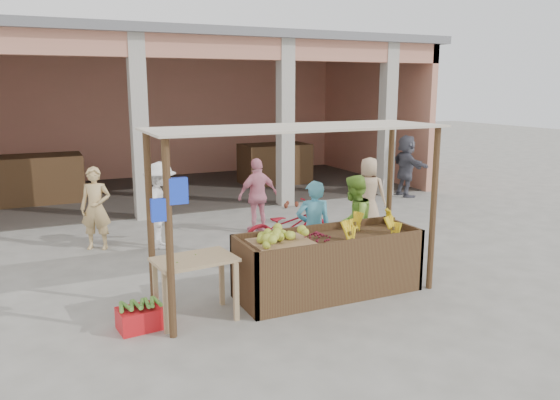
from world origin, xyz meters
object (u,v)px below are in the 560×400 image
red_crate (140,318)px  motorcycle (288,226)px  fruit_stall (328,266)px  vendor_blue (314,226)px  vendor_green (353,220)px  side_table (195,269)px

red_crate → motorcycle: bearing=29.3°
fruit_stall → vendor_blue: (0.16, 0.75, 0.40)m
vendor_blue → motorcycle: (0.18, 1.31, -0.34)m
red_crate → vendor_blue: (2.82, 0.81, 0.67)m
red_crate → vendor_blue: 3.01m
vendor_green → vendor_blue: bearing=-31.8°
vendor_green → motorcycle: 1.45m
fruit_stall → vendor_green: bearing=40.3°
side_table → red_crate: bearing=175.0°
side_table → vendor_blue: (2.11, 0.79, 0.14)m
fruit_stall → motorcycle: motorcycle is taller
red_crate → motorcycle: motorcycle is taller
vendor_green → side_table: bearing=-16.6°
vendor_blue → vendor_green: size_ratio=0.99×
fruit_stall → red_crate: 2.67m
red_crate → vendor_blue: vendor_blue is taller
side_table → motorcycle: 3.12m
fruit_stall → motorcycle: size_ratio=1.46×
fruit_stall → motorcycle: bearing=80.5°
red_crate → vendor_green: 3.70m
fruit_stall → vendor_green: 1.23m
side_table → motorcycle: size_ratio=0.60×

